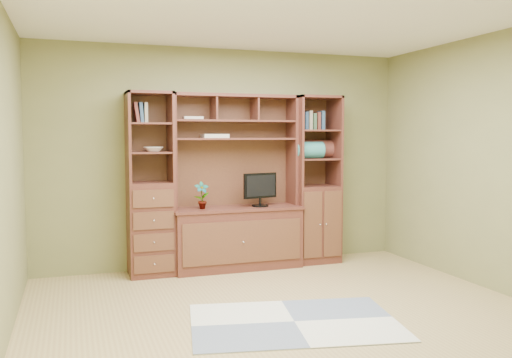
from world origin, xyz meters
name	(u,v)px	position (x,y,z in m)	size (l,w,h in m)	color
room	(288,167)	(0.00, 0.00, 1.30)	(4.60, 4.10, 2.64)	tan
center_hutch	(237,182)	(0.06, 1.73, 1.02)	(1.54, 0.53, 2.05)	#4E241B
left_tower	(150,184)	(-0.94, 1.77, 1.02)	(0.50, 0.45, 2.05)	#4E241B
right_tower	(315,180)	(1.09, 1.77, 1.02)	(0.55, 0.45, 2.05)	#4E241B
rug	(294,322)	(-0.03, -0.22, 0.01)	(1.72, 1.15, 0.01)	#A2A7A7
monitor	(260,183)	(0.34, 1.70, 1.00)	(0.45, 0.20, 0.55)	black
orchid	(202,195)	(-0.37, 1.70, 0.89)	(0.17, 0.11, 0.31)	#9C5535
magazines	(215,136)	(-0.18, 1.82, 1.56)	(0.29, 0.21, 0.05)	beige
bowl	(153,149)	(-0.90, 1.77, 1.42)	(0.22, 0.22, 0.05)	silver
blanket_teal	(309,150)	(0.98, 1.73, 1.39)	(0.35, 0.20, 0.20)	#2E7A74
blanket_red	(319,149)	(1.17, 1.85, 1.40)	(0.41, 0.23, 0.23)	brown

